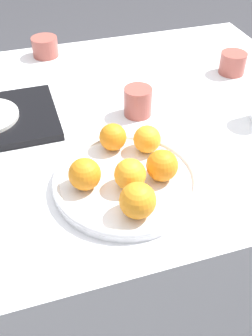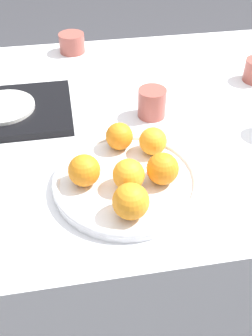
{
  "view_description": "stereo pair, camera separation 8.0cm",
  "coord_description": "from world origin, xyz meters",
  "px_view_note": "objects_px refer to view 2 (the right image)",
  "views": [
    {
      "loc": [
        -0.24,
        -0.84,
        1.3
      ],
      "look_at": [
        -0.06,
        -0.26,
        0.77
      ],
      "focal_mm": 42.0,
      "sensor_mm": 36.0,
      "label": 1
    },
    {
      "loc": [
        -0.17,
        -0.86,
        1.3
      ],
      "look_at": [
        -0.06,
        -0.26,
        0.77
      ],
      "focal_mm": 42.0,
      "sensor_mm": 36.0,
      "label": 2
    }
  ],
  "objects_px": {
    "cup_1": "(152,103)",
    "fruit_platter": "(126,181)",
    "orange_1": "(129,175)",
    "orange_5": "(153,141)",
    "cup_0": "(72,43)",
    "orange_4": "(131,201)",
    "side_plate": "(4,107)",
    "orange_3": "(163,169)",
    "serving_tray": "(5,112)",
    "orange_0": "(84,170)",
    "orange_2": "(119,136)"
  },
  "relations": [
    {
      "from": "orange_2",
      "to": "orange_1",
      "type": "bearing_deg",
      "value": -90.83
    },
    {
      "from": "side_plate",
      "to": "cup_1",
      "type": "bearing_deg",
      "value": -9.9
    },
    {
      "from": "serving_tray",
      "to": "orange_5",
      "type": "bearing_deg",
      "value": -34.82
    },
    {
      "from": "orange_1",
      "to": "orange_3",
      "type": "distance_m",
      "value": 0.07
    },
    {
      "from": "cup_1",
      "to": "fruit_platter",
      "type": "bearing_deg",
      "value": -113.76
    },
    {
      "from": "side_plate",
      "to": "fruit_platter",
      "type": "bearing_deg",
      "value": -49.88
    },
    {
      "from": "orange_5",
      "to": "fruit_platter",
      "type": "bearing_deg",
      "value": -132.92
    },
    {
      "from": "orange_0",
      "to": "orange_3",
      "type": "relative_size",
      "value": 1.0
    },
    {
      "from": "orange_4",
      "to": "cup_1",
      "type": "height_order",
      "value": "orange_4"
    },
    {
      "from": "fruit_platter",
      "to": "orange_3",
      "type": "bearing_deg",
      "value": -12.3
    },
    {
      "from": "fruit_platter",
      "to": "orange_4",
      "type": "relative_size",
      "value": 4.4
    },
    {
      "from": "fruit_platter",
      "to": "orange_3",
      "type": "height_order",
      "value": "orange_3"
    },
    {
      "from": "orange_3",
      "to": "orange_4",
      "type": "xyz_separation_m",
      "value": [
        -0.08,
        -0.08,
        0.0
      ]
    },
    {
      "from": "orange_0",
      "to": "orange_1",
      "type": "bearing_deg",
      "value": -17.53
    },
    {
      "from": "cup_0",
      "to": "orange_1",
      "type": "bearing_deg",
      "value": -84.32
    },
    {
      "from": "orange_0",
      "to": "cup_1",
      "type": "relative_size",
      "value": 0.88
    },
    {
      "from": "fruit_platter",
      "to": "orange_5",
      "type": "height_order",
      "value": "orange_5"
    },
    {
      "from": "orange_0",
      "to": "orange_2",
      "type": "distance_m",
      "value": 0.14
    },
    {
      "from": "orange_5",
      "to": "cup_0",
      "type": "xyz_separation_m",
      "value": [
        -0.14,
        0.59,
        -0.02
      ]
    },
    {
      "from": "orange_1",
      "to": "side_plate",
      "type": "height_order",
      "value": "orange_1"
    },
    {
      "from": "orange_1",
      "to": "orange_4",
      "type": "relative_size",
      "value": 0.93
    },
    {
      "from": "orange_4",
      "to": "serving_tray",
      "type": "height_order",
      "value": "orange_4"
    },
    {
      "from": "orange_3",
      "to": "serving_tray",
      "type": "relative_size",
      "value": 0.19
    },
    {
      "from": "orange_1",
      "to": "orange_2",
      "type": "distance_m",
      "value": 0.13
    },
    {
      "from": "orange_4",
      "to": "orange_5",
      "type": "distance_m",
      "value": 0.2
    },
    {
      "from": "side_plate",
      "to": "orange_3",
      "type": "bearing_deg",
      "value": -44.42
    },
    {
      "from": "fruit_platter",
      "to": "cup_1",
      "type": "distance_m",
      "value": 0.28
    },
    {
      "from": "orange_4",
      "to": "orange_1",
      "type": "bearing_deg",
      "value": 82.96
    },
    {
      "from": "orange_2",
      "to": "cup_0",
      "type": "xyz_separation_m",
      "value": [
        -0.07,
        0.56,
        -0.02
      ]
    },
    {
      "from": "orange_1",
      "to": "side_plate",
      "type": "relative_size",
      "value": 0.41
    },
    {
      "from": "fruit_platter",
      "to": "orange_3",
      "type": "xyz_separation_m",
      "value": [
        0.07,
        -0.02,
        0.04
      ]
    },
    {
      "from": "fruit_platter",
      "to": "orange_1",
      "type": "relative_size",
      "value": 4.73
    },
    {
      "from": "cup_1",
      "to": "side_plate",
      "type": "bearing_deg",
      "value": 170.1
    },
    {
      "from": "orange_5",
      "to": "side_plate",
      "type": "height_order",
      "value": "orange_5"
    },
    {
      "from": "serving_tray",
      "to": "side_plate",
      "type": "distance_m",
      "value": 0.02
    },
    {
      "from": "orange_5",
      "to": "cup_1",
      "type": "xyz_separation_m",
      "value": [
        0.04,
        0.17,
        -0.01
      ]
    },
    {
      "from": "orange_3",
      "to": "side_plate",
      "type": "distance_m",
      "value": 0.48
    },
    {
      "from": "orange_2",
      "to": "orange_4",
      "type": "height_order",
      "value": "orange_4"
    },
    {
      "from": "orange_1",
      "to": "orange_4",
      "type": "xyz_separation_m",
      "value": [
        -0.01,
        -0.08,
        0.0
      ]
    },
    {
      "from": "orange_5",
      "to": "cup_0",
      "type": "bearing_deg",
      "value": 103.49
    },
    {
      "from": "orange_0",
      "to": "side_plate",
      "type": "distance_m",
      "value": 0.36
    },
    {
      "from": "orange_3",
      "to": "cup_1",
      "type": "height_order",
      "value": "orange_3"
    },
    {
      "from": "orange_0",
      "to": "serving_tray",
      "type": "xyz_separation_m",
      "value": [
        -0.18,
        0.31,
        -0.04
      ]
    },
    {
      "from": "orange_0",
      "to": "orange_3",
      "type": "bearing_deg",
      "value": -7.83
    },
    {
      "from": "orange_0",
      "to": "side_plate",
      "type": "xyz_separation_m",
      "value": [
        -0.18,
        0.31,
        -0.03
      ]
    },
    {
      "from": "fruit_platter",
      "to": "cup_0",
      "type": "bearing_deg",
      "value": 95.72
    },
    {
      "from": "orange_2",
      "to": "orange_3",
      "type": "height_order",
      "value": "orange_3"
    },
    {
      "from": "orange_3",
      "to": "serving_tray",
      "type": "xyz_separation_m",
      "value": [
        -0.34,
        0.34,
        -0.04
      ]
    },
    {
      "from": "side_plate",
      "to": "orange_4",
      "type": "bearing_deg",
      "value": -57.9
    },
    {
      "from": "orange_4",
      "to": "side_plate",
      "type": "xyz_separation_m",
      "value": [
        -0.26,
        0.42,
        -0.03
      ]
    }
  ]
}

